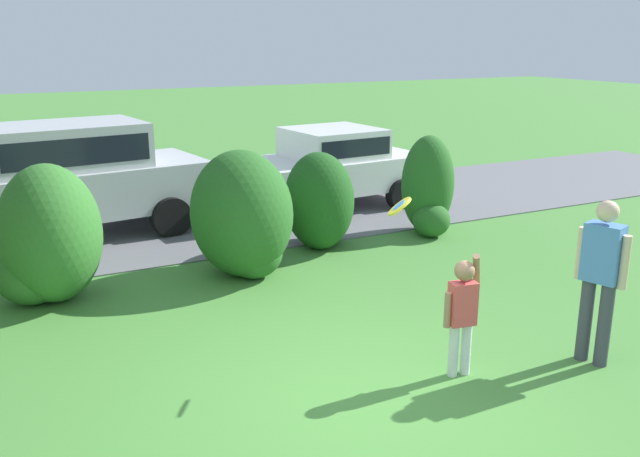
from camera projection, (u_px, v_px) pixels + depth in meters
name	position (u px, v px, depth m)	size (l,w,h in m)	color
ground_plane	(368.00, 404.00, 6.32)	(80.00, 80.00, 0.00)	#478438
driveway_strip	(172.00, 225.00, 12.26)	(28.00, 4.40, 0.02)	slate
shrub_centre_left	(47.00, 240.00, 8.60)	(1.35, 1.47, 1.78)	#33702B
shrub_centre	(243.00, 218.00, 9.54)	(1.41, 1.65, 1.79)	#286023
shrub_centre_right	(320.00, 205.00, 10.83)	(1.14, 1.23, 1.56)	#1E511C
shrub_far_end	(428.00, 190.00, 11.66)	(0.93, 1.05, 1.69)	#286023
parked_sedan	(324.00, 165.00, 13.36)	(4.54, 2.39, 1.56)	white
parked_suv	(68.00, 174.00, 11.33)	(4.88, 2.52, 1.92)	silver
child_thrower	(462.00, 308.00, 6.68)	(0.47, 0.23, 1.29)	white
frisbee	(400.00, 206.00, 6.82)	(0.30, 0.27, 0.26)	yellow
adult_onlooker	(600.00, 273.00, 6.88)	(0.33, 0.51, 1.74)	#3F3F4C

